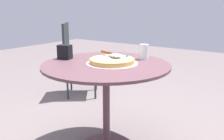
# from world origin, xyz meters

# --- Properties ---
(patio_table) EXTENTS (0.92, 0.92, 0.70)m
(patio_table) POSITION_xyz_m (0.00, 0.00, 0.54)
(patio_table) COLOR brown
(patio_table) RESTS_ON ground
(pizza_on_tray) EXTENTS (0.37, 0.37, 0.06)m
(pizza_on_tray) POSITION_xyz_m (0.02, -0.04, 0.71)
(pizza_on_tray) COLOR silver
(pizza_on_tray) RESTS_ON patio_table
(pizza_server) EXTENTS (0.10, 0.22, 0.02)m
(pizza_server) POSITION_xyz_m (0.06, 0.00, 0.76)
(pizza_server) COLOR silver
(pizza_server) RESTS_ON pizza_on_tray
(drinking_cup) EXTENTS (0.07, 0.07, 0.12)m
(drinking_cup) POSITION_xyz_m (0.28, -0.15, 0.75)
(drinking_cup) COLOR white
(drinking_cup) RESTS_ON patio_table
(napkin_dispenser) EXTENTS (0.09, 0.11, 0.11)m
(napkin_dispenser) POSITION_xyz_m (-0.06, 0.35, 0.75)
(napkin_dispenser) COLOR black
(napkin_dispenser) RESTS_ON patio_table
(patio_chair_near) EXTENTS (0.55, 0.55, 0.91)m
(patio_chair_near) POSITION_xyz_m (0.78, 1.05, 0.53)
(patio_chair_near) COLOR #262E2A
(patio_chair_near) RESTS_ON ground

